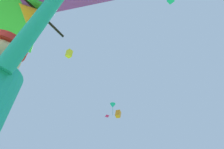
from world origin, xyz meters
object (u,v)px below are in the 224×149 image
distant_kite_teal_mid_right (113,106)px  distant_kite_orange_high_left (118,114)px  distant_kite_yellow_mid_left (69,54)px  distant_kite_magenta_high_right (107,116)px

distant_kite_teal_mid_right → distant_kite_orange_high_left: 18.54m
distant_kite_yellow_mid_left → distant_kite_teal_mid_right: (0.86, 19.15, 2.57)m
distant_kite_magenta_high_right → distant_kite_yellow_mid_left: bearing=-86.7°
distant_kite_orange_high_left → distant_kite_yellow_mid_left: bearing=-143.3°
distant_kite_orange_high_left → distant_kite_magenta_high_right: distant_kite_magenta_high_right is taller
distant_kite_yellow_mid_left → distant_kite_teal_mid_right: 19.34m
distant_kite_orange_high_left → distant_kite_magenta_high_right: size_ratio=1.00×
distant_kite_teal_mid_right → distant_kite_yellow_mid_left: bearing=-92.6°
distant_kite_yellow_mid_left → distant_kite_teal_mid_right: size_ratio=0.38×
distant_kite_teal_mid_right → distant_kite_magenta_high_right: (-2.12, 2.89, -0.94)m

